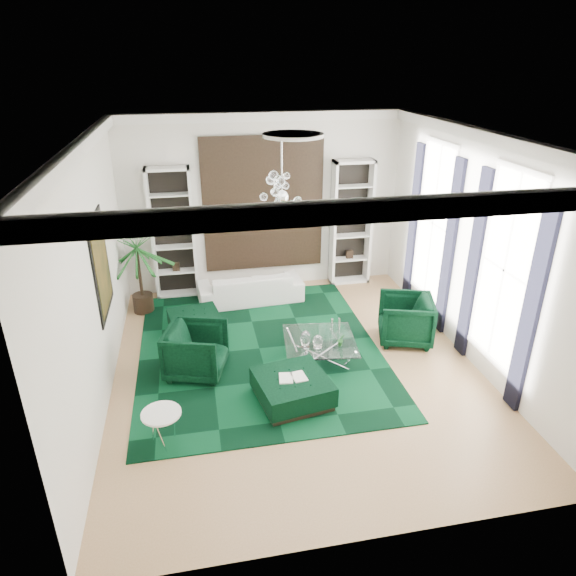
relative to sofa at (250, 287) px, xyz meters
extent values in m
cube|color=tan|center=(0.43, -2.71, -0.33)|extent=(6.00, 7.00, 0.02)
cube|color=white|center=(0.43, -2.71, 3.49)|extent=(6.00, 7.00, 0.02)
cube|color=silver|center=(0.43, 0.80, 1.58)|extent=(6.00, 0.02, 3.80)
cube|color=silver|center=(0.43, -6.22, 1.58)|extent=(6.00, 0.02, 3.80)
cube|color=silver|center=(-2.58, -2.71, 1.58)|extent=(0.02, 7.00, 3.80)
cube|color=silver|center=(3.44, -2.71, 1.58)|extent=(0.02, 7.00, 3.80)
cylinder|color=white|center=(0.43, -2.41, 3.45)|extent=(0.90, 0.90, 0.05)
cube|color=black|center=(0.43, 0.75, 1.58)|extent=(2.50, 0.06, 2.80)
cube|color=black|center=(-2.54, -2.11, 1.53)|extent=(0.04, 1.30, 1.60)
cube|color=white|center=(3.42, -3.61, 1.58)|extent=(0.03, 1.10, 2.90)
cube|color=black|center=(3.38, -4.39, 1.33)|extent=(0.07, 0.30, 3.25)
cube|color=black|center=(3.38, -2.83, 1.33)|extent=(0.07, 0.30, 3.25)
cube|color=white|center=(3.42, -1.21, 1.58)|extent=(0.03, 1.10, 2.90)
cube|color=black|center=(3.38, -1.99, 1.33)|extent=(0.07, 0.30, 3.25)
cube|color=black|center=(3.38, -0.43, 1.33)|extent=(0.07, 0.30, 3.25)
cube|color=black|center=(-0.10, -2.04, -0.31)|extent=(4.20, 5.00, 0.02)
imported|color=white|center=(0.00, 0.00, 0.00)|extent=(2.24, 1.01, 0.64)
imported|color=black|center=(-1.21, -2.57, 0.11)|extent=(1.16, 1.14, 0.85)
imported|color=black|center=(2.57, -2.22, 0.11)|extent=(1.18, 1.16, 0.86)
cube|color=black|center=(-1.21, -1.24, -0.12)|extent=(1.05, 1.05, 0.40)
cube|color=black|center=(0.18, -3.62, -0.11)|extent=(1.21, 1.21, 0.41)
cube|color=white|center=(0.18, -3.62, 0.11)|extent=(0.42, 0.28, 0.03)
cylinder|color=white|center=(-1.72, -4.23, -0.06)|extent=(0.69, 0.69, 0.51)
imported|color=#19591E|center=(1.16, -2.85, 0.20)|extent=(0.14, 0.12, 0.22)
camera|label=1|loc=(-1.12, -9.92, 4.52)|focal=32.00mm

